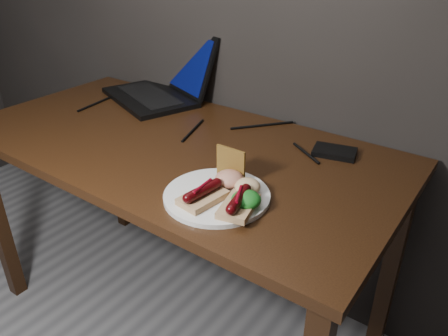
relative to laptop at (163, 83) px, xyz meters
name	(u,v)px	position (x,y,z in m)	size (l,w,h in m)	color
desk	(174,167)	(0.31, -0.30, -0.14)	(1.40, 0.70, 0.75)	#37200D
laptop	(163,83)	(0.00, 0.00, 0.00)	(0.47, 0.44, 0.25)	black
hard_drive	(335,152)	(0.75, -0.08, -0.05)	(0.12, 0.08, 0.02)	black
desk_cables	(203,124)	(0.31, -0.14, -0.05)	(0.91, 0.37, 0.01)	black
plate	(217,196)	(0.62, -0.48, -0.05)	(0.26, 0.26, 0.01)	silver
bread_sausage_center	(203,195)	(0.61, -0.52, -0.03)	(0.08, 0.12, 0.04)	tan
bread_sausage_right	(239,203)	(0.70, -0.50, -0.03)	(0.09, 0.13, 0.04)	tan
crispbread	(231,163)	(0.60, -0.39, 0.00)	(0.09, 0.01, 0.09)	olive
salad_greens	(246,200)	(0.71, -0.48, -0.02)	(0.07, 0.07, 0.04)	#115716
salsa_mound	(229,179)	(0.62, -0.43, -0.02)	(0.07, 0.07, 0.04)	#A01017
coleslaw_mound	(247,186)	(0.67, -0.43, -0.03)	(0.06, 0.06, 0.04)	beige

